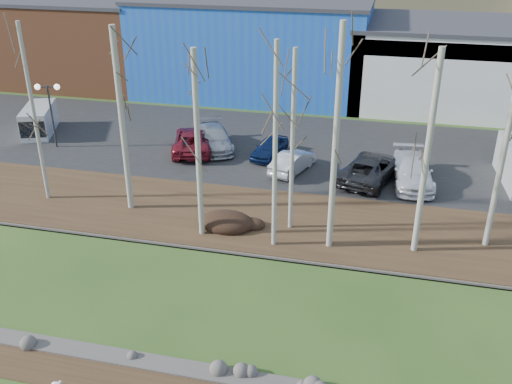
% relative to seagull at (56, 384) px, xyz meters
% --- Properties ---
extents(near_bank_rocks, '(80.00, 0.80, 0.50)m').
position_rel_seagull_xyz_m(near_bank_rocks, '(3.89, 1.85, -0.16)').
color(near_bank_rocks, '#47423D').
rests_on(near_bank_rocks, ground).
extents(river, '(80.00, 8.00, 0.90)m').
position_rel_seagull_xyz_m(river, '(3.89, 5.95, -0.16)').
color(river, '#13202E').
rests_on(river, ground).
extents(far_bank_rocks, '(80.00, 0.80, 0.46)m').
position_rel_seagull_xyz_m(far_bank_rocks, '(3.89, 10.05, -0.16)').
color(far_bank_rocks, '#47423D').
rests_on(far_bank_rocks, ground).
extents(far_bank, '(80.00, 7.00, 0.15)m').
position_rel_seagull_xyz_m(far_bank, '(3.89, 13.25, -0.09)').
color(far_bank, '#382616').
rests_on(far_bank, ground).
extents(parking_lot, '(80.00, 14.00, 0.14)m').
position_rel_seagull_xyz_m(parking_lot, '(3.89, 23.75, -0.09)').
color(parking_lot, black).
rests_on(parking_lot, ground).
extents(building_brick, '(16.32, 12.24, 7.80)m').
position_rel_seagull_xyz_m(building_brick, '(-20.11, 37.75, 3.74)').
color(building_brick, '#995432').
rests_on(building_brick, ground).
extents(building_blue, '(20.40, 12.24, 8.30)m').
position_rel_seagull_xyz_m(building_blue, '(-2.11, 37.75, 3.99)').
color(building_blue, blue).
rests_on(building_blue, ground).
extents(building_white, '(18.36, 12.24, 6.80)m').
position_rel_seagull_xyz_m(building_white, '(15.89, 37.73, 3.25)').
color(building_white, silver).
rests_on(building_white, ground).
extents(seagull, '(0.40, 0.21, 0.30)m').
position_rel_seagull_xyz_m(seagull, '(0.00, 0.00, 0.00)').
color(seagull, gold).
rests_on(seagull, ground).
extents(dirt_mound, '(2.86, 2.02, 0.56)m').
position_rel_seagull_xyz_m(dirt_mound, '(2.56, 11.96, 0.27)').
color(dirt_mound, black).
rests_on(dirt_mound, far_bank).
extents(birch_0, '(0.21, 0.21, 9.74)m').
position_rel_seagull_xyz_m(birch_0, '(-8.19, 12.84, 4.86)').
color(birch_0, '#B3B2A3').
rests_on(birch_0, far_bank).
extents(birch_1, '(0.31, 0.31, 9.75)m').
position_rel_seagull_xyz_m(birch_1, '(-3.13, 12.83, 4.86)').
color(birch_1, '#B3B2A3').
rests_on(birch_1, far_bank).
extents(birch_2, '(0.27, 0.27, 9.26)m').
position_rel_seagull_xyz_m(birch_2, '(1.56, 11.01, 4.62)').
color(birch_2, '#B3B2A3').
rests_on(birch_2, far_bank).
extents(birch_3, '(0.21, 0.21, 9.13)m').
position_rel_seagull_xyz_m(birch_3, '(5.76, 12.67, 4.55)').
color(birch_3, '#B3B2A3').
rests_on(birch_3, far_bank).
extents(birch_4, '(0.22, 0.22, 9.82)m').
position_rel_seagull_xyz_m(birch_4, '(5.29, 10.81, 4.89)').
color(birch_4, '#B3B2A3').
rests_on(birch_4, far_bank).
extents(birch_5, '(0.28, 0.28, 10.60)m').
position_rel_seagull_xyz_m(birch_5, '(7.93, 11.29, 5.29)').
color(birch_5, '#B3B2A3').
rests_on(birch_5, far_bank).
extents(birch_6, '(0.28, 0.28, 9.62)m').
position_rel_seagull_xyz_m(birch_6, '(11.93, 11.84, 4.79)').
color(birch_6, '#B3B2A3').
rests_on(birch_6, far_bank).
extents(birch_7, '(0.28, 0.28, 12.71)m').
position_rel_seagull_xyz_m(birch_7, '(15.32, 13.17, 6.34)').
color(birch_7, '#B3B2A3').
rests_on(birch_7, far_bank).
extents(street_lamp, '(1.65, 0.68, 4.42)m').
position_rel_seagull_xyz_m(street_lamp, '(-12.05, 20.13, 3.45)').
color(street_lamp, '#262628').
rests_on(street_lamp, parking_lot).
extents(car_0, '(3.84, 5.92, 1.52)m').
position_rel_seagull_xyz_m(car_0, '(-2.55, 21.64, 0.73)').
color(car_0, maroon).
rests_on(car_0, parking_lot).
extents(car_1, '(4.10, 5.51, 1.49)m').
position_rel_seagull_xyz_m(car_1, '(-1.28, 22.38, 0.72)').
color(car_1, '#9B9FA3').
rests_on(car_1, parking_lot).
extents(car_2, '(2.24, 3.97, 1.27)m').
position_rel_seagull_xyz_m(car_2, '(2.72, 21.75, 0.61)').
color(car_2, '#0D1C45').
rests_on(car_2, parking_lot).
extents(car_3, '(2.53, 4.21, 1.31)m').
position_rel_seagull_xyz_m(car_3, '(4.63, 19.70, 0.63)').
color(car_3, silver).
rests_on(car_3, parking_lot).
extents(car_4, '(4.08, 6.13, 1.56)m').
position_rel_seagull_xyz_m(car_4, '(9.40, 19.52, 0.76)').
color(car_4, '#2A2A2D').
rests_on(car_4, parking_lot).
extents(car_5, '(2.78, 5.64, 1.58)m').
position_rel_seagull_xyz_m(car_5, '(11.82, 19.66, 0.76)').
color(car_5, white).
rests_on(car_5, parking_lot).
extents(van_grey, '(3.33, 4.82, 1.95)m').
position_rel_seagull_xyz_m(van_grey, '(-14.67, 22.29, 0.95)').
color(van_grey, silver).
rests_on(van_grey, parking_lot).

